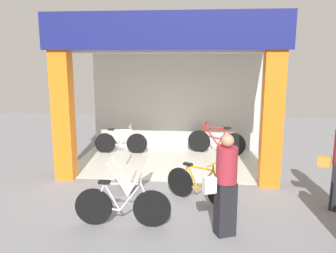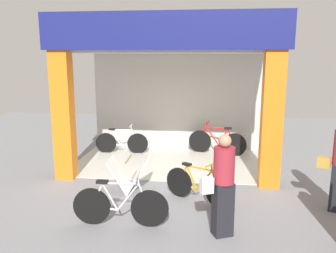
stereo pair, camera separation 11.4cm
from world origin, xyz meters
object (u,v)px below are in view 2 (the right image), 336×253
bicycle_inside_0 (217,142)px  pedestrian_2 (223,184)px  bicycle_parked_1 (120,205)px  bicycle_inside_1 (122,142)px  bicycle_parked_0 (198,186)px  sandwich_board_sign (129,175)px

bicycle_inside_0 → pedestrian_2: pedestrian_2 is taller
bicycle_parked_1 → pedestrian_2: pedestrian_2 is taller
bicycle_inside_1 → pedestrian_2: size_ratio=0.93×
bicycle_parked_0 → bicycle_parked_1: (-1.29, -1.13, 0.02)m
sandwich_board_sign → bicycle_parked_0: bearing=-16.0°
bicycle_inside_1 → pedestrian_2: pedestrian_2 is taller
bicycle_parked_0 → bicycle_parked_1: bicycle_parked_1 is taller
bicycle_inside_0 → pedestrian_2: (-0.02, -4.77, 0.49)m
bicycle_inside_1 → pedestrian_2: bearing=-58.4°
bicycle_inside_1 → sandwich_board_sign: size_ratio=1.80×
bicycle_parked_0 → pedestrian_2: bearing=-71.5°
bicycle_parked_1 → bicycle_inside_1: bearing=103.8°
sandwich_board_sign → pedestrian_2: pedestrian_2 is taller
bicycle_parked_0 → sandwich_board_sign: 1.56m
pedestrian_2 → bicycle_inside_1: bearing=121.6°
bicycle_inside_0 → sandwich_board_sign: size_ratio=1.94×
bicycle_inside_0 → bicycle_parked_1: bearing=-110.5°
bicycle_parked_1 → bicycle_inside_0: bearing=69.5°
bicycle_inside_0 → bicycle_inside_1: bicycle_inside_0 is taller
bicycle_inside_0 → bicycle_parked_0: 3.54m
bicycle_inside_0 → bicycle_parked_1: 4.96m
bicycle_parked_0 → bicycle_parked_1: size_ratio=0.82×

